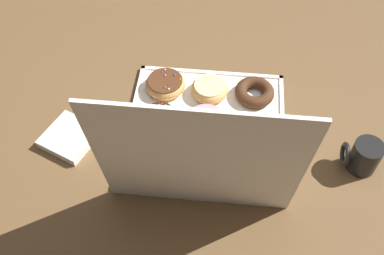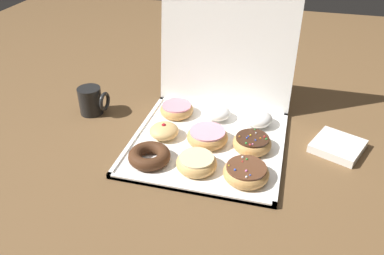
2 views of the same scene
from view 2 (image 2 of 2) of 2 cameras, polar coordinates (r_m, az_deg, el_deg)
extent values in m
plane|color=brown|center=(1.17, 2.23, -2.52)|extent=(3.00, 3.00, 0.00)
cube|color=white|center=(1.16, 2.23, -2.32)|extent=(0.44, 0.44, 0.01)
cube|color=white|center=(1.00, -0.59, -9.04)|extent=(0.44, 0.01, 0.01)
cube|color=white|center=(1.34, 4.32, 2.86)|extent=(0.44, 0.01, 0.01)
cube|color=white|center=(1.22, -7.66, -0.71)|extent=(0.01, 0.44, 0.01)
cube|color=white|center=(1.15, 12.80, -3.75)|extent=(0.01, 0.44, 0.01)
cube|color=white|center=(1.29, 5.10, 11.90)|extent=(0.44, 0.08, 0.43)
torus|color=#472816|center=(1.08, -6.21, -4.12)|extent=(0.12, 0.12, 0.04)
torus|color=tan|center=(1.05, 0.91, -5.23)|extent=(0.11, 0.11, 0.04)
cylinder|color=beige|center=(1.04, 0.92, -4.50)|extent=(0.09, 0.09, 0.01)
torus|color=tan|center=(1.03, 7.86, -6.54)|extent=(0.12, 0.12, 0.04)
cylinder|color=#59331E|center=(1.02, 7.93, -5.81)|extent=(0.10, 0.10, 0.01)
sphere|color=blue|center=(1.00, 6.27, -6.14)|extent=(0.01, 0.01, 0.01)
sphere|color=pink|center=(1.00, 7.90, -6.26)|extent=(0.01, 0.01, 0.01)
sphere|color=red|center=(1.03, 7.35, -4.92)|extent=(0.00, 0.00, 0.00)
sphere|color=yellow|center=(1.01, 5.38, -5.52)|extent=(0.00, 0.00, 0.00)
sphere|color=blue|center=(0.99, 8.46, -6.86)|extent=(0.00, 0.00, 0.00)
sphere|color=green|center=(1.04, 7.98, -4.58)|extent=(0.01, 0.01, 0.01)
sphere|color=white|center=(1.04, 7.36, -4.30)|extent=(0.01, 0.01, 0.01)
sphere|color=white|center=(0.98, 7.92, -7.13)|extent=(0.01, 0.01, 0.01)
ellipsoid|color=#E5B770|center=(1.18, -4.08, -0.48)|extent=(0.09, 0.09, 0.04)
sphere|color=#B21923|center=(1.17, -4.11, 0.28)|extent=(0.01, 0.01, 0.01)
torus|color=tan|center=(1.15, 2.20, -1.30)|extent=(0.12, 0.12, 0.04)
cylinder|color=pink|center=(1.14, 2.22, -0.55)|extent=(0.10, 0.10, 0.01)
torus|color=tan|center=(1.13, 8.69, -2.39)|extent=(0.11, 0.11, 0.04)
cylinder|color=#381E11|center=(1.12, 8.77, -1.65)|extent=(0.09, 0.09, 0.01)
sphere|color=orange|center=(1.12, 6.93, -1.31)|extent=(0.01, 0.01, 0.01)
sphere|color=red|center=(1.13, 10.51, -1.32)|extent=(0.01, 0.01, 0.01)
sphere|color=yellow|center=(1.13, 8.52, -1.12)|extent=(0.01, 0.01, 0.01)
sphere|color=green|center=(1.12, 10.76, -1.64)|extent=(0.01, 0.01, 0.01)
sphere|color=green|center=(1.09, 7.89, -2.28)|extent=(0.01, 0.01, 0.01)
sphere|color=white|center=(1.14, 9.27, -0.78)|extent=(0.00, 0.00, 0.00)
sphere|color=green|center=(1.16, 9.14, -0.29)|extent=(0.00, 0.00, 0.00)
sphere|color=blue|center=(1.11, 9.22, -1.82)|extent=(0.01, 0.01, 0.01)
sphere|color=red|center=(1.09, 8.44, -2.49)|extent=(0.01, 0.01, 0.01)
sphere|color=orange|center=(1.12, 9.90, -1.63)|extent=(0.01, 0.01, 0.01)
sphere|color=pink|center=(1.09, 8.82, -2.41)|extent=(0.00, 0.00, 0.00)
sphere|color=blue|center=(1.12, 8.19, -1.34)|extent=(0.00, 0.00, 0.00)
sphere|color=blue|center=(1.12, 7.98, -1.51)|extent=(0.01, 0.01, 0.01)
torus|color=tan|center=(1.29, -2.24, 2.60)|extent=(0.11, 0.11, 0.03)
cylinder|color=pink|center=(1.28, -2.25, 3.21)|extent=(0.09, 0.09, 0.01)
ellipsoid|color=white|center=(1.27, 3.67, 2.16)|extent=(0.08, 0.08, 0.04)
ellipsoid|color=white|center=(1.25, 9.54, 1.33)|extent=(0.09, 0.09, 0.05)
cylinder|color=black|center=(1.35, -14.56, 3.79)|extent=(0.08, 0.08, 0.09)
cylinder|color=black|center=(1.33, -14.79, 5.30)|extent=(0.07, 0.07, 0.01)
torus|color=black|center=(1.32, -12.58, 3.72)|extent=(0.01, 0.06, 0.06)
cube|color=white|center=(1.22, 20.41, -2.55)|extent=(0.17, 0.17, 0.02)
camera|label=1|loc=(1.76, 9.38, 43.21)|focal=41.87mm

